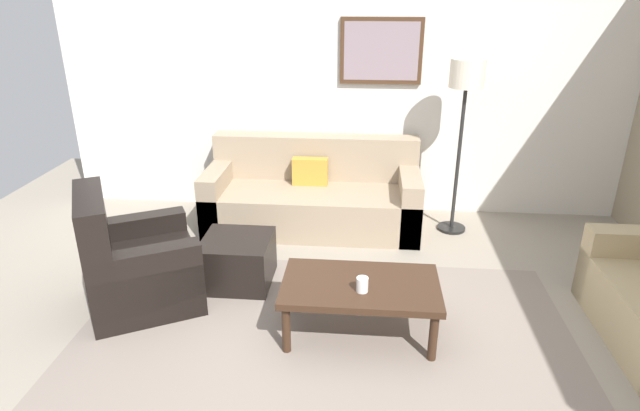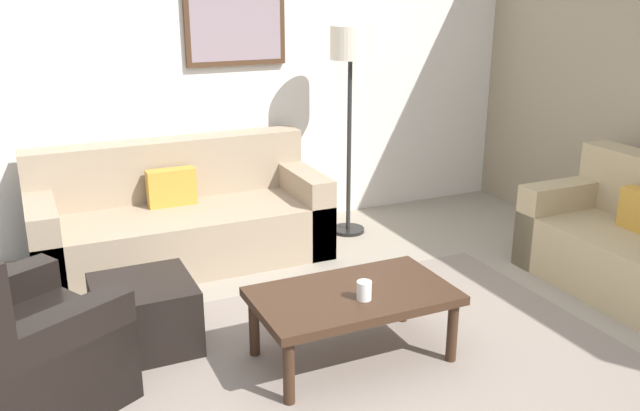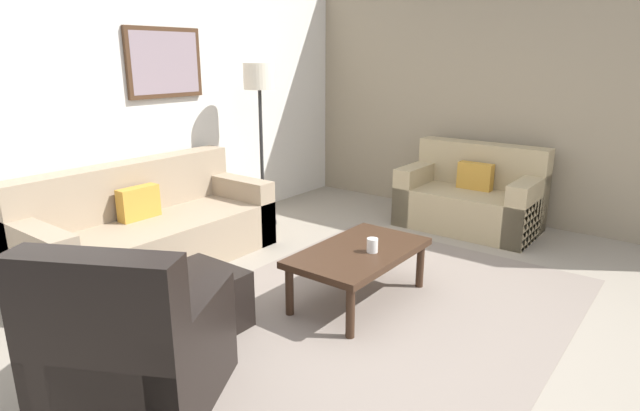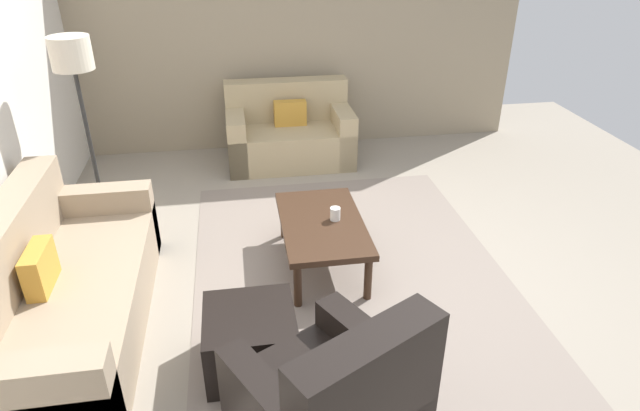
% 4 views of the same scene
% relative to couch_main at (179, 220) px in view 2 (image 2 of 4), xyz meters
% --- Properties ---
extents(ground_plane, '(8.00, 8.00, 0.00)m').
position_rel_couch_main_xyz_m(ground_plane, '(0.27, -2.09, -0.30)').
color(ground_plane, gray).
extents(rear_partition, '(6.00, 0.12, 2.80)m').
position_rel_couch_main_xyz_m(rear_partition, '(0.27, 0.51, 1.10)').
color(rear_partition, silver).
rests_on(rear_partition, ground_plane).
extents(area_rug, '(3.55, 2.44, 0.01)m').
position_rel_couch_main_xyz_m(area_rug, '(0.27, -2.09, -0.29)').
color(area_rug, gray).
rests_on(area_rug, ground_plane).
extents(couch_main, '(2.14, 0.92, 0.88)m').
position_rel_couch_main_xyz_m(couch_main, '(0.00, 0.00, 0.00)').
color(couch_main, gray).
rests_on(couch_main, ground_plane).
extents(couch_loveseat, '(0.82, 1.39, 0.88)m').
position_rel_couch_main_xyz_m(couch_loveseat, '(2.75, -1.88, 0.01)').
color(couch_loveseat, tan).
rests_on(couch_loveseat, ground_plane).
extents(armchair_leather, '(1.08, 1.08, 0.95)m').
position_rel_couch_main_xyz_m(armchair_leather, '(-1.24, -1.66, 0.01)').
color(armchair_leather, black).
rests_on(armchair_leather, ground_plane).
extents(ottoman, '(0.56, 0.56, 0.40)m').
position_rel_couch_main_xyz_m(ottoman, '(-0.51, -1.27, -0.10)').
color(ottoman, black).
rests_on(ottoman, ground_plane).
extents(coffee_table, '(1.10, 0.64, 0.41)m').
position_rel_couch_main_xyz_m(coffee_table, '(0.52, -1.89, 0.06)').
color(coffee_table, '#382316').
rests_on(coffee_table, ground_plane).
extents(cup, '(0.08, 0.08, 0.10)m').
position_rel_couch_main_xyz_m(cup, '(0.53, -2.00, 0.17)').
color(cup, white).
rests_on(cup, coffee_table).
extents(lamp_standing, '(0.32, 0.32, 1.71)m').
position_rel_couch_main_xyz_m(lamp_standing, '(1.43, -0.05, 1.11)').
color(lamp_standing, black).
rests_on(lamp_standing, ground_plane).
extents(framed_artwork, '(0.82, 0.04, 0.65)m').
position_rel_couch_main_xyz_m(framed_artwork, '(0.64, 0.42, 1.42)').
color(framed_artwork, '#472D1C').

